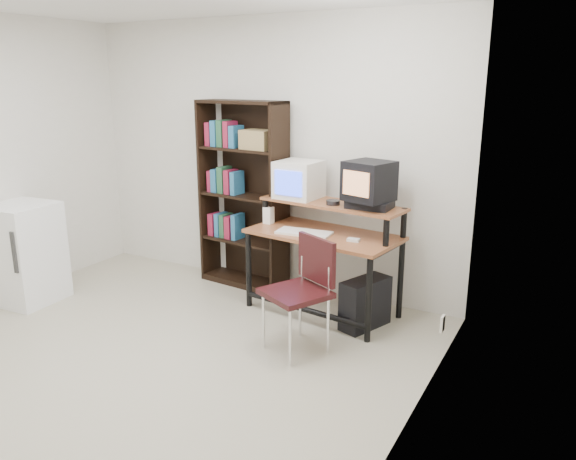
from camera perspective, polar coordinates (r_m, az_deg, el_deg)
The scene contains 17 objects.
floor at distance 4.39m, azimuth -15.80°, elevation -13.10°, with size 4.00×4.00×0.01m, color #BDB59C.
back_wall at distance 5.52m, azimuth -2.23°, elevation 7.56°, with size 4.00×0.01×2.60m, color silver.
right_wall at distance 2.92m, azimuth 11.75°, elevation 0.24°, with size 0.01×4.00×2.60m, color silver.
computer_desk at distance 4.90m, azimuth 3.75°, elevation -0.64°, with size 1.39×0.83×0.98m.
crt_monitor at distance 5.08m, azimuth 1.11°, elevation 5.09°, with size 0.38×0.39×0.35m.
vcr at distance 4.74m, azimuth 8.31°, elevation 2.56°, with size 0.36×0.26×0.08m, color black.
crt_tv at distance 4.68m, azimuth 8.22°, elevation 4.95°, with size 0.43×0.42×0.33m.
cd_spindle at distance 4.83m, azimuth 4.59°, elevation 2.73°, with size 0.12×0.12×0.05m, color #26262B.
keyboard at distance 4.84m, azimuth 1.64°, elevation -0.36°, with size 0.47×0.21×0.04m, color white.
mousepad at distance 4.65m, azimuth 6.36°, elevation -1.29°, with size 0.22×0.18×0.01m, color black.
mouse at distance 4.65m, azimuth 6.66°, elevation -1.06°, with size 0.10×0.06×0.03m, color white.
desk_speaker at distance 5.17m, azimuth -1.98°, elevation 1.43°, with size 0.08×0.07×0.17m, color white.
pc_tower at distance 4.78m, azimuth 7.85°, elevation -7.38°, with size 0.20×0.45×0.42m, color black.
school_chair at distance 4.27m, azimuth 1.59°, elevation -5.32°, with size 0.59×0.59×0.87m.
bookshelf at distance 5.55m, azimuth -4.46°, elevation 3.77°, with size 0.94×0.40×1.83m.
mini_fridge at distance 5.75m, azimuth -25.19°, elevation -2.14°, with size 0.57×0.57×0.93m.
wall_outlet at distance 4.31m, azimuth 15.42°, elevation -9.14°, with size 0.02×0.08×0.12m, color beige.
Camera 1 is at (2.79, -2.71, 2.04)m, focal length 35.00 mm.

